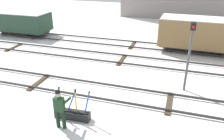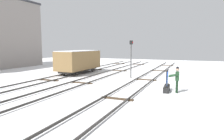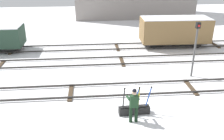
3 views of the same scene
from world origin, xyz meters
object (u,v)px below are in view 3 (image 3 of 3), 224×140
(signal_post, at_px, (196,44))
(freight_car_near_switch, at_px, (175,30))
(rail_worker, at_px, (134,103))
(switch_lever_frame, at_px, (134,109))

(signal_post, distance_m, freight_car_near_switch, 6.36)
(signal_post, height_order, freight_car_near_switch, signal_post)
(rail_worker, bearing_deg, signal_post, 41.61)
(rail_worker, xyz_separation_m, freight_car_near_switch, (5.45, 10.82, 0.47))
(signal_post, relative_size, freight_car_near_switch, 0.60)
(rail_worker, bearing_deg, switch_lever_frame, 72.40)
(switch_lever_frame, distance_m, signal_post, 6.23)
(rail_worker, relative_size, freight_car_near_switch, 0.29)
(rail_worker, distance_m, freight_car_near_switch, 12.12)
(switch_lever_frame, relative_size, freight_car_near_switch, 0.27)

